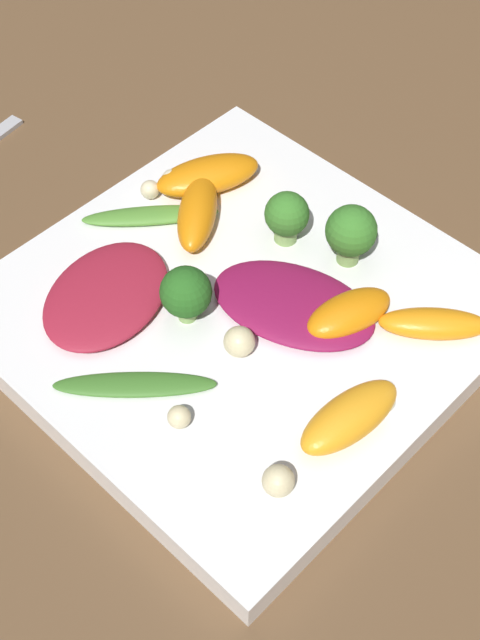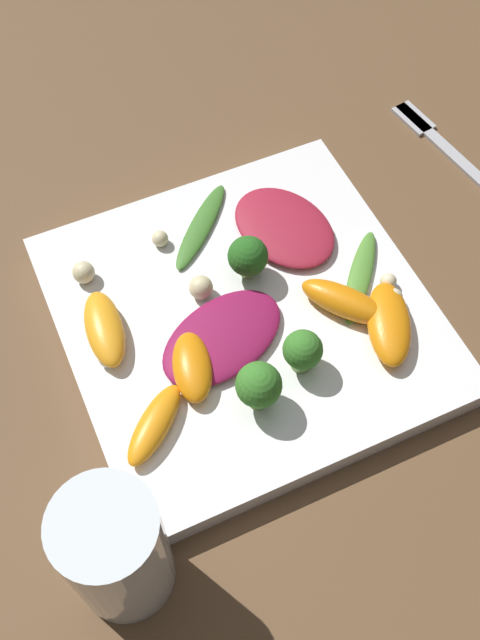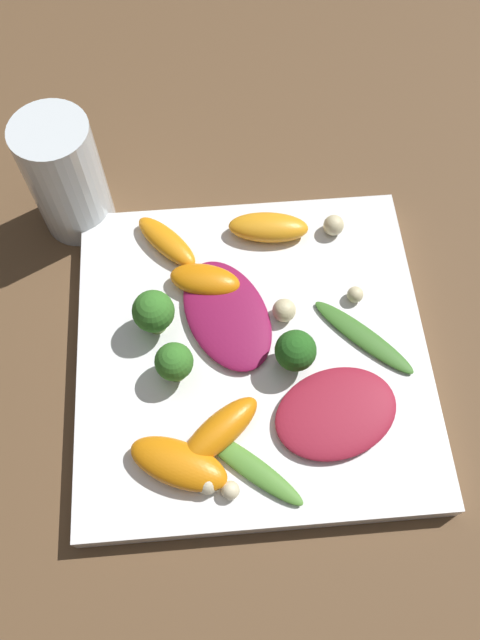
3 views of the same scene
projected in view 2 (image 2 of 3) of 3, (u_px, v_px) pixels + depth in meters
name	position (u px, v px, depth m)	size (l,w,h in m)	color
ground_plane	(245.00, 324.00, 0.59)	(2.40, 2.40, 0.00)	brown
plate	(245.00, 317.00, 0.58)	(0.27, 0.27, 0.02)	white
drinking_glass	(116.00, 552.00, 0.44)	(0.06, 0.06, 0.11)	white
fork	(450.00, 151.00, 0.69)	(0.19, 0.04, 0.01)	#B2B2B7
radicchio_leaf_0	(222.00, 337.00, 0.56)	(0.09, 0.12, 0.01)	maroon
radicchio_leaf_1	(284.00, 227.00, 0.61)	(0.11, 0.09, 0.01)	maroon
orange_segment_0	(154.00, 425.00, 0.52)	(0.06, 0.06, 0.02)	orange
orange_segment_1	(389.00, 324.00, 0.56)	(0.08, 0.06, 0.02)	orange
orange_segment_2	(344.00, 302.00, 0.57)	(0.07, 0.06, 0.02)	orange
orange_segment_3	(104.00, 329.00, 0.56)	(0.07, 0.04, 0.02)	orange
orange_segment_4	(192.00, 367.00, 0.54)	(0.06, 0.04, 0.02)	orange
broccoli_floret_0	(248.00, 257.00, 0.57)	(0.03, 0.03, 0.04)	#84AD5B
broccoli_floret_1	(259.00, 386.00, 0.51)	(0.03, 0.03, 0.04)	#7A9E51
broccoli_floret_2	(303.00, 351.00, 0.53)	(0.03, 0.03, 0.04)	#84AD5B
arugula_sprig_0	(197.00, 227.00, 0.61)	(0.08, 0.08, 0.01)	#3D7528
arugula_sprig_1	(360.00, 276.00, 0.59)	(0.08, 0.07, 0.01)	#518E33
macadamia_nut_0	(160.00, 239.00, 0.60)	(0.01, 0.01, 0.01)	beige
macadamia_nut_1	(107.00, 357.00, 0.55)	(0.01, 0.01, 0.01)	beige
macadamia_nut_2	(84.00, 272.00, 0.58)	(0.02, 0.02, 0.02)	beige
macadamia_nut_3	(388.00, 281.00, 0.58)	(0.01, 0.01, 0.01)	beige
macadamia_nut_4	(392.00, 298.00, 0.57)	(0.02, 0.02, 0.02)	beige
macadamia_nut_5	(201.00, 287.00, 0.57)	(0.02, 0.02, 0.02)	beige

